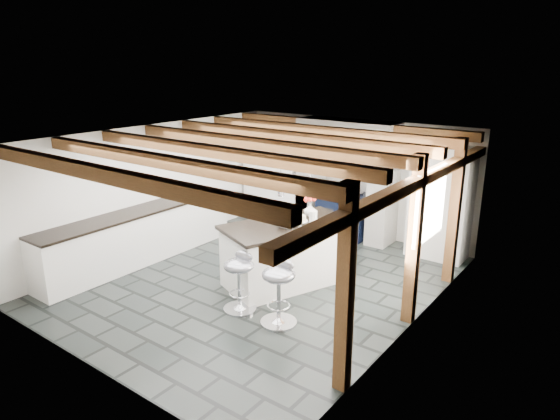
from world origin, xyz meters
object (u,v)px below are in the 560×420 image
Objects in this scene: bar_stool_near at (279,285)px; kitchen_island at (288,253)px; bar_stool_far at (240,275)px; range_cooker at (344,213)px.

kitchen_island is at bearing 118.94° from bar_stool_near.
bar_stool_near is at bearing -2.03° from bar_stool_far.
range_cooker is 0.45× the size of kitchen_island.
range_cooker is at bearing 120.98° from kitchen_island.
kitchen_island is at bearing -80.92° from range_cooker.
bar_stool_far is at bearing -68.22° from kitchen_island.
kitchen_island is 2.56× the size of bar_stool_far.
range_cooker is 3.74m from bar_stool_near.
range_cooker reaches higher than bar_stool_far.
bar_stool_far is (0.39, -3.61, 0.07)m from range_cooker.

